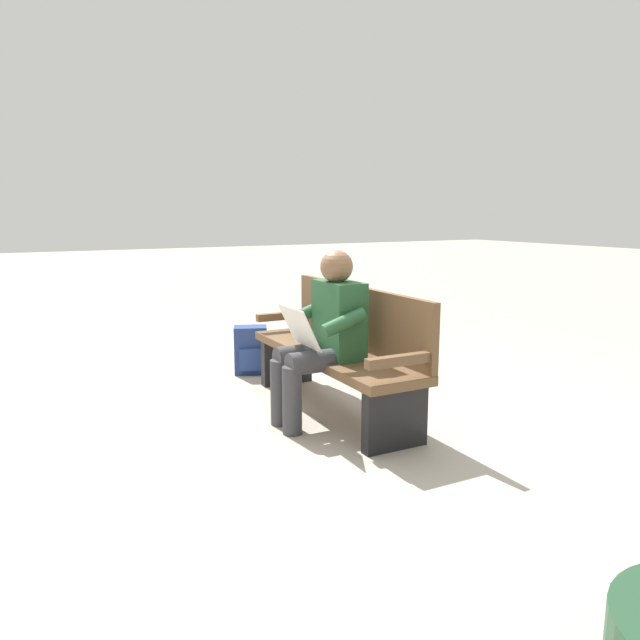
# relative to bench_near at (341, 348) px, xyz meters

# --- Properties ---
(ground_plane) EXTENTS (40.00, 40.00, 0.00)m
(ground_plane) POSITION_rel_bench_near_xyz_m (0.00, 0.07, -0.46)
(ground_plane) COLOR #A89E8E
(bench_near) EXTENTS (1.81, 0.52, 0.90)m
(bench_near) POSITION_rel_bench_near_xyz_m (0.00, 0.00, 0.00)
(bench_near) COLOR brown
(bench_near) RESTS_ON ground
(person_seated) EXTENTS (0.58, 0.58, 1.18)m
(person_seated) POSITION_rel_bench_near_xyz_m (-0.18, 0.24, 0.17)
(person_seated) COLOR #23512D
(person_seated) RESTS_ON ground
(backpack) EXTENTS (0.31, 0.34, 0.43)m
(backpack) POSITION_rel_bench_near_xyz_m (1.25, 0.20, -0.25)
(backpack) COLOR navy
(backpack) RESTS_ON ground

